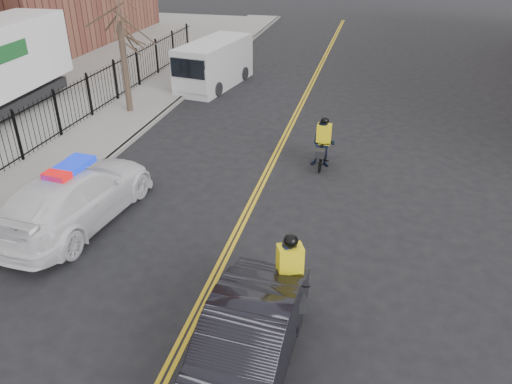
{
  "coord_description": "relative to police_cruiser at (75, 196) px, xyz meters",
  "views": [
    {
      "loc": [
        3.38,
        -10.39,
        7.91
      ],
      "look_at": [
        0.52,
        1.48,
        1.3
      ],
      "focal_mm": 35.0,
      "sensor_mm": 36.0,
      "label": 1
    }
  ],
  "objects": [
    {
      "name": "ground",
      "position": [
        4.78,
        -0.81,
        -0.86
      ],
      "size": [
        120.0,
        120.0,
        0.0
      ],
      "primitive_type": "plane",
      "color": "black",
      "rests_on": "ground"
    },
    {
      "name": "police_cruiser",
      "position": [
        0.0,
        0.0,
        0.0
      ],
      "size": [
        2.87,
        6.04,
        1.86
      ],
      "rotation": [
        0.0,
        0.0,
        3.06
      ],
      "color": "white",
      "rests_on": "ground"
    },
    {
      "name": "cyclist_near",
      "position": [
        6.81,
        -2.43,
        -0.13
      ],
      "size": [
        1.54,
        2.25,
        2.09
      ],
      "rotation": [
        0.0,
        0.0,
        0.42
      ],
      "color": "black",
      "rests_on": "ground"
    },
    {
      "name": "curb",
      "position": [
        -1.22,
        7.19,
        -0.78
      ],
      "size": [
        0.2,
        60.0,
        0.15
      ],
      "primitive_type": "cube",
      "color": "gray",
      "rests_on": "ground"
    },
    {
      "name": "dark_sedan",
      "position": [
        6.31,
        -4.46,
        -0.08
      ],
      "size": [
        1.83,
        4.78,
        1.56
      ],
      "primitive_type": "imported",
      "rotation": [
        0.0,
        0.0,
        -0.04
      ],
      "color": "black",
      "rests_on": "ground"
    },
    {
      "name": "street_tree",
      "position": [
        -2.82,
        9.19,
        2.68
      ],
      "size": [
        3.2,
        3.2,
        4.8
      ],
      "color": "#33251E",
      "rests_on": "sidewalk"
    },
    {
      "name": "cyclist_far",
      "position": [
        6.62,
        5.55,
        -0.11
      ],
      "size": [
        0.87,
        1.89,
        1.9
      ],
      "rotation": [
        0.0,
        0.0,
        -0.04
      ],
      "color": "black",
      "rests_on": "ground"
    },
    {
      "name": "sidewalk",
      "position": [
        -2.72,
        7.19,
        -0.78
      ],
      "size": [
        3.0,
        60.0,
        0.15
      ],
      "primitive_type": "cube",
      "color": "gray",
      "rests_on": "ground"
    },
    {
      "name": "iron_fence",
      "position": [
        -4.22,
        7.19,
        0.14
      ],
      "size": [
        0.12,
        28.0,
        2.0
      ],
      "primitive_type": null,
      "color": "black",
      "rests_on": "ground"
    },
    {
      "name": "center_line_right",
      "position": [
        4.86,
        7.19,
        -0.85
      ],
      "size": [
        0.1,
        60.0,
        0.01
      ],
      "primitive_type": "cube",
      "color": "gold",
      "rests_on": "ground"
    },
    {
      "name": "cargo_van",
      "position": [
        -0.37,
        14.34,
        0.31
      ],
      "size": [
        2.96,
        5.94,
        2.38
      ],
      "rotation": [
        0.0,
        0.0,
        -0.17
      ],
      "color": "silver",
      "rests_on": "ground"
    },
    {
      "name": "center_line_left",
      "position": [
        4.7,
        7.19,
        -0.85
      ],
      "size": [
        0.1,
        60.0,
        0.01
      ],
      "primitive_type": "cube",
      "color": "gold",
      "rests_on": "ground"
    }
  ]
}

